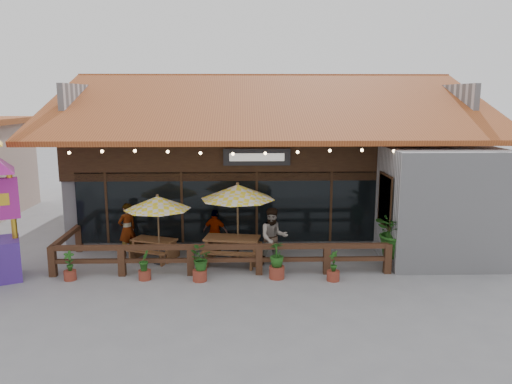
{
  "coord_description": "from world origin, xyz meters",
  "views": [
    {
      "loc": [
        -0.97,
        -14.47,
        5.15
      ],
      "look_at": [
        -0.53,
        1.5,
        2.09
      ],
      "focal_mm": 35.0,
      "sensor_mm": 36.0,
      "label": 1
    }
  ],
  "objects_px": {
    "umbrella_right": "(238,192)",
    "tropical_plant": "(397,232)",
    "picnic_table_left": "(154,246)",
    "umbrella_left": "(158,203)",
    "picnic_table_right": "(232,245)"
  },
  "relations": [
    {
      "from": "umbrella_right",
      "to": "tropical_plant",
      "type": "height_order",
      "value": "umbrella_right"
    },
    {
      "from": "umbrella_right",
      "to": "picnic_table_left",
      "type": "distance_m",
      "value": 3.21
    },
    {
      "from": "umbrella_left",
      "to": "picnic_table_right",
      "type": "distance_m",
      "value": 2.67
    },
    {
      "from": "umbrella_right",
      "to": "picnic_table_left",
      "type": "xyz_separation_m",
      "value": [
        -2.68,
        0.12,
        -1.75
      ]
    },
    {
      "from": "picnic_table_right",
      "to": "tropical_plant",
      "type": "distance_m",
      "value": 5.05
    },
    {
      "from": "umbrella_left",
      "to": "picnic_table_right",
      "type": "height_order",
      "value": "umbrella_left"
    },
    {
      "from": "umbrella_left",
      "to": "picnic_table_left",
      "type": "relative_size",
      "value": 1.4
    },
    {
      "from": "picnic_table_left",
      "to": "picnic_table_right",
      "type": "xyz_separation_m",
      "value": [
        2.51,
        -0.38,
        0.1
      ]
    },
    {
      "from": "umbrella_left",
      "to": "picnic_table_right",
      "type": "bearing_deg",
      "value": -0.21
    },
    {
      "from": "umbrella_left",
      "to": "picnic_table_left",
      "type": "height_order",
      "value": "umbrella_left"
    },
    {
      "from": "umbrella_left",
      "to": "umbrella_right",
      "type": "bearing_deg",
      "value": 5.95
    },
    {
      "from": "picnic_table_right",
      "to": "picnic_table_left",
      "type": "bearing_deg",
      "value": 171.32
    },
    {
      "from": "umbrella_right",
      "to": "picnic_table_left",
      "type": "bearing_deg",
      "value": 177.5
    },
    {
      "from": "umbrella_left",
      "to": "tropical_plant",
      "type": "distance_m",
      "value": 7.33
    },
    {
      "from": "umbrella_right",
      "to": "picnic_table_right",
      "type": "height_order",
      "value": "umbrella_right"
    }
  ]
}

